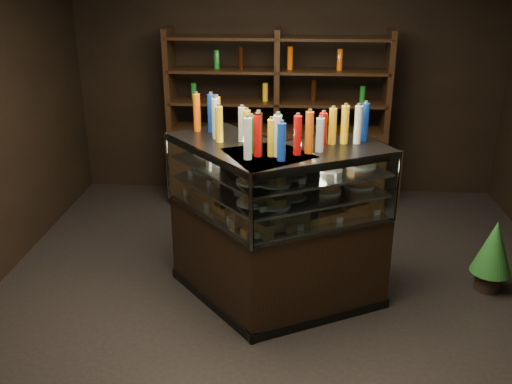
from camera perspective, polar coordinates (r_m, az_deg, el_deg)
ground at (r=4.97m, az=2.55°, el=-10.10°), size 5.00×5.00×0.00m
room_shell at (r=4.28m, az=2.98°, el=12.61°), size 5.02×5.02×3.01m
display_case at (r=4.64m, az=1.61°, el=-6.03°), size 1.87×1.35×1.35m
food_display at (r=4.40m, az=1.67°, el=0.38°), size 1.55×0.98×0.42m
bottles_top at (r=4.26m, az=1.76°, el=6.35°), size 1.38×0.84×0.30m
potted_conifer at (r=5.23m, az=22.72°, el=-5.01°), size 0.34×0.34×0.73m
back_shelving at (r=6.59m, az=2.06°, el=3.90°), size 2.47×0.45×2.00m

